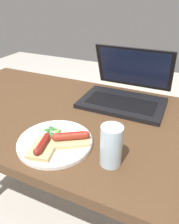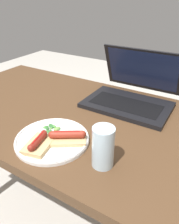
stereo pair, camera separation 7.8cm
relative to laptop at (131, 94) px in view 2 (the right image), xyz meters
name	(u,v)px [view 2 (the right image)]	position (x,y,z in m)	size (l,w,h in m)	color
desk	(83,131)	(-0.12, -0.21, -0.12)	(1.43, 0.70, 0.74)	#4C331E
laptop	(131,94)	(0.00, 0.00, 0.00)	(0.36, 0.32, 0.22)	black
plate	(52,139)	(-0.12, -0.40, -0.03)	(0.25, 0.25, 0.02)	white
sausage_toast_left	(67,137)	(-0.06, -0.39, -0.02)	(0.14, 0.12, 0.04)	tan
sausage_toast_middle	(38,143)	(-0.13, -0.46, -0.02)	(0.09, 0.12, 0.04)	tan
salad_pile	(52,129)	(-0.15, -0.37, -0.03)	(0.08, 0.07, 0.01)	#387A33
drinking_glass	(103,147)	(0.08, -0.41, 0.02)	(0.06, 0.06, 0.13)	silver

